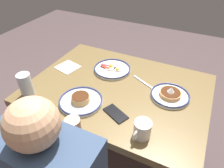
% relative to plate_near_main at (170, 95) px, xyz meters
% --- Properties ---
extents(ground_plane, '(6.00, 6.00, 0.00)m').
position_rel_plate_near_main_xyz_m(ground_plane, '(0.33, 0.05, -0.76)').
color(ground_plane, '#4D3E3E').
extents(dining_table, '(1.14, 0.84, 0.74)m').
position_rel_plate_near_main_xyz_m(dining_table, '(0.33, 0.05, -0.11)').
color(dining_table, brown).
rests_on(dining_table, ground_plane).
extents(plate_near_main, '(0.24, 0.24, 0.07)m').
position_rel_plate_near_main_xyz_m(plate_near_main, '(0.00, 0.00, 0.00)').
color(plate_near_main, white).
rests_on(plate_near_main, dining_table).
extents(plate_center_pancakes, '(0.27, 0.27, 0.04)m').
position_rel_plate_near_main_xyz_m(plate_center_pancakes, '(0.45, -0.11, -0.00)').
color(plate_center_pancakes, silver).
rests_on(plate_center_pancakes, dining_table).
extents(plate_far_companion, '(0.26, 0.26, 0.05)m').
position_rel_plate_near_main_xyz_m(plate_far_companion, '(0.46, 0.28, -0.00)').
color(plate_far_companion, white).
rests_on(plate_far_companion, dining_table).
extents(coffee_mug, '(0.09, 0.12, 0.09)m').
position_rel_plate_near_main_xyz_m(coffee_mug, '(0.06, 0.36, 0.03)').
color(coffee_mug, white).
rests_on(coffee_mug, dining_table).
extents(drinking_glass, '(0.08, 0.08, 0.15)m').
position_rel_plate_near_main_xyz_m(drinking_glass, '(0.79, 0.36, 0.05)').
color(drinking_glass, silver).
rests_on(drinking_glass, dining_table).
extents(cell_phone, '(0.16, 0.13, 0.01)m').
position_rel_plate_near_main_xyz_m(cell_phone, '(0.24, 0.28, -0.01)').
color(cell_phone, black).
rests_on(cell_phone, dining_table).
extents(paper_napkin, '(0.18, 0.17, 0.00)m').
position_rel_plate_near_main_xyz_m(paper_napkin, '(0.76, -0.00, -0.02)').
color(paper_napkin, white).
rests_on(paper_napkin, dining_table).
extents(fork_near, '(0.19, 0.11, 0.01)m').
position_rel_plate_near_main_xyz_m(fork_near, '(0.18, -0.06, -0.01)').
color(fork_near, silver).
rests_on(fork_near, dining_table).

